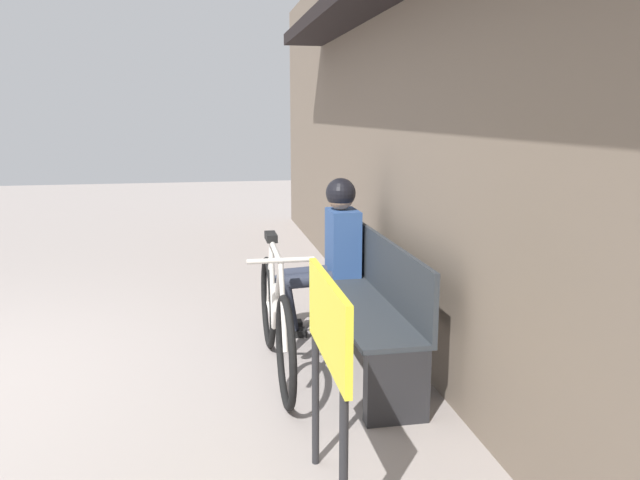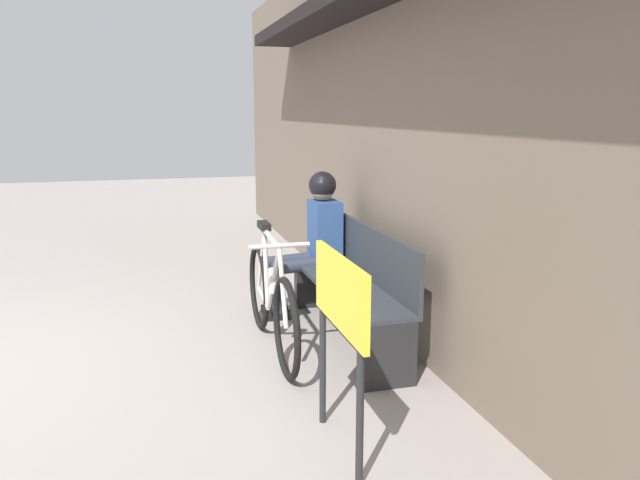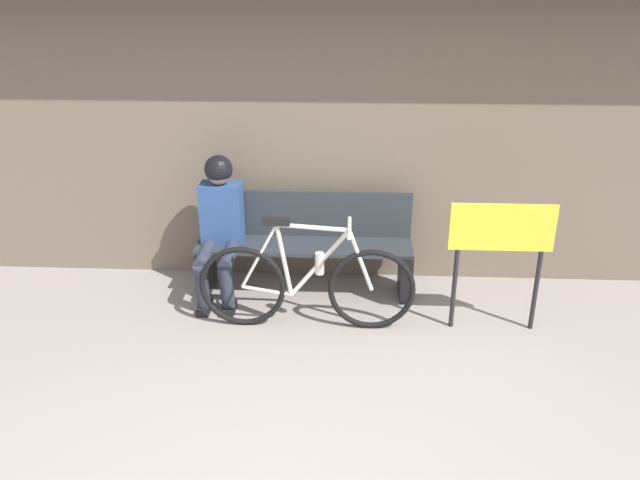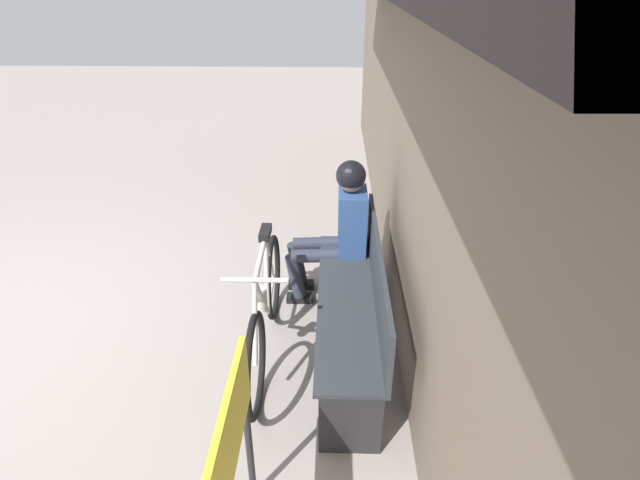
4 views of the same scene
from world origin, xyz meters
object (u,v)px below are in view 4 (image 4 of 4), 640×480
person_seated (339,223)px  signboard (232,449)px  bicycle (265,312)px  park_bench_near (356,303)px

person_seated → signboard: 2.23m
bicycle → signboard: bearing=2.5°
bicycle → signboard: (1.43, 0.06, 0.38)m
bicycle → person_seated: 0.97m
park_bench_near → signboard: bearing=-20.9°
signboard → person_seated: bearing=168.4°
park_bench_near → signboard: 1.63m
bicycle → person_seated: size_ratio=1.37×
park_bench_near → person_seated: person_seated is taller
person_seated → signboard: bearing=-11.6°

